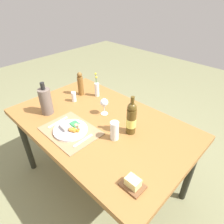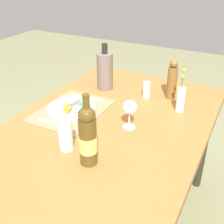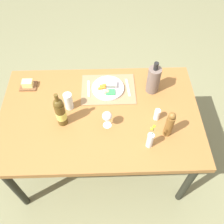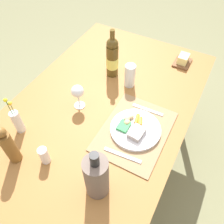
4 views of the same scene
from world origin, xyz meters
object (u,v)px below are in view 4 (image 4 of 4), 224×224
object	(u,v)px
butter_dish	(183,60)
pepper_mill	(9,146)
dinner_plate	(135,129)
cooler_bottle	(96,177)
dining_table	(102,114)
knife	(148,110)
flower_vase	(17,121)
wine_bottle	(112,58)
water_tumbler	(130,77)
wine_glass	(78,92)
salt_shaker	(44,155)
fork	(123,155)

from	to	relation	value
butter_dish	pepper_mill	size ratio (longest dim) A/B	0.56
dinner_plate	cooler_bottle	distance (m)	0.36
dining_table	knife	xyz separation A→B (m)	(0.09, -0.24, 0.08)
dining_table	pepper_mill	bearing A→B (deg)	158.24
dining_table	flower_vase	distance (m)	0.46
dinner_plate	wine_bottle	xyz separation A→B (m)	(0.33, 0.30, 0.11)
water_tumbler	wine_bottle	size ratio (longest dim) A/B	0.47
butter_dish	wine_bottle	distance (m)	0.48
wine_glass	cooler_bottle	bearing A→B (deg)	-137.77
wine_glass	cooler_bottle	world-z (taller)	cooler_bottle
dining_table	dinner_plate	size ratio (longest dim) A/B	5.83
salt_shaker	pepper_mill	size ratio (longest dim) A/B	0.41
wine_bottle	wine_glass	world-z (taller)	wine_bottle
dining_table	fork	world-z (taller)	fork
salt_shaker	wine_glass	distance (m)	0.37
fork	wine_bottle	distance (m)	0.59
knife	water_tumbler	size ratio (longest dim) A/B	1.19
water_tumbler	wine_bottle	xyz separation A→B (m)	(0.04, 0.14, 0.06)
wine_bottle	butter_dish	bearing A→B (deg)	-49.13
cooler_bottle	pepper_mill	bearing A→B (deg)	97.65
pepper_mill	wine_glass	bearing A→B (deg)	-10.96
wine_glass	butter_dish	bearing A→B (deg)	-32.02
wine_bottle	wine_glass	xyz separation A→B (m)	(-0.32, 0.04, -0.02)
wine_glass	dinner_plate	bearing A→B (deg)	-92.14
dining_table	flower_vase	xyz separation A→B (m)	(-0.33, 0.28, 0.14)
water_tumbler	flower_vase	size ratio (longest dim) A/B	0.60
fork	butter_dish	world-z (taller)	butter_dish
butter_dish	wine_glass	xyz separation A→B (m)	(-0.62, 0.39, 0.08)
butter_dish	water_tumbler	world-z (taller)	water_tumbler
wine_glass	dining_table	bearing A→B (deg)	-63.11
salt_shaker	wine_bottle	bearing A→B (deg)	1.18
butter_dish	flower_vase	bearing A→B (deg)	148.13
fork	water_tumbler	xyz separation A→B (m)	(0.45, 0.18, 0.05)
flower_vase	salt_shaker	bearing A→B (deg)	-109.73
dinner_plate	water_tumbler	size ratio (longest dim) A/B	1.77
dining_table	salt_shaker	distance (m)	0.43
wine_bottle	wine_glass	distance (m)	0.32
salt_shaker	butter_dish	size ratio (longest dim) A/B	0.73
fork	wine_glass	xyz separation A→B (m)	(0.17, 0.35, 0.10)
knife	pepper_mill	size ratio (longest dim) A/B	0.73
dining_table	dinner_plate	distance (m)	0.26
dining_table	flower_vase	bearing A→B (deg)	140.15
dinner_plate	flower_vase	bearing A→B (deg)	117.47
dinner_plate	wine_glass	size ratio (longest dim) A/B	1.75
dinner_plate	wine_glass	distance (m)	0.35
dinner_plate	salt_shaker	bearing A→B (deg)	139.88
cooler_bottle	fork	bearing A→B (deg)	-7.36
butter_dish	pepper_mill	xyz separation A→B (m)	(-1.04, 0.47, 0.09)
fork	butter_dish	size ratio (longest dim) A/B	1.42
dinner_plate	water_tumbler	bearing A→B (deg)	30.08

